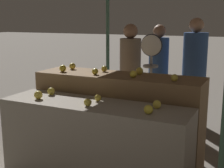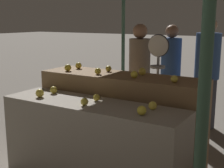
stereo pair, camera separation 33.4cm
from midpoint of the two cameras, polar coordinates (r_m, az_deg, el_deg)
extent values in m
cylinder|color=#33513D|center=(1.82, 21.49, -3.25)|extent=(0.07, 0.07, 2.49)
cylinder|color=#33513D|center=(6.35, 3.58, 7.69)|extent=(0.07, 0.07, 2.49)
cube|color=gray|center=(3.29, -0.79, -10.78)|extent=(1.98, 0.55, 0.86)
cube|color=olive|center=(3.75, 4.14, -6.35)|extent=(1.98, 0.55, 1.06)
sphere|color=yellow|center=(3.43, -10.39, -1.70)|extent=(0.09, 0.09, 0.09)
sphere|color=gold|center=(3.05, -1.89, -3.31)|extent=(0.08, 0.08, 0.08)
sphere|color=gold|center=(2.78, 8.90, -4.85)|extent=(0.08, 0.08, 0.08)
sphere|color=gold|center=(3.58, -8.04, -1.10)|extent=(0.08, 0.08, 0.08)
sphere|color=yellow|center=(3.23, 0.09, -2.51)|extent=(0.07, 0.07, 0.07)
sphere|color=yellow|center=(2.96, 10.67, -3.94)|extent=(0.08, 0.08, 0.08)
sphere|color=gold|center=(3.88, -5.65, 2.97)|extent=(0.08, 0.08, 0.08)
sphere|color=gold|center=(3.63, 0.03, 2.34)|extent=(0.07, 0.07, 0.07)
sphere|color=gold|center=(3.42, 6.88, 1.72)|extent=(0.08, 0.08, 0.08)
sphere|color=gold|center=(3.25, 14.25, 0.87)|extent=(0.08, 0.08, 0.08)
sphere|color=yellow|center=(4.06, -3.81, 3.37)|extent=(0.08, 0.08, 0.08)
sphere|color=gold|center=(3.83, 1.86, 2.81)|extent=(0.07, 0.07, 0.07)
sphere|color=yellow|center=(3.61, 8.20, 2.26)|extent=(0.09, 0.09, 0.09)
cylinder|color=#99999E|center=(4.26, 10.51, -2.05)|extent=(0.04, 0.04, 1.39)
cylinder|color=black|center=(4.15, 10.82, 6.90)|extent=(0.30, 0.01, 0.30)
cylinder|color=silver|center=(4.13, 10.75, 6.89)|extent=(0.27, 0.02, 0.27)
cylinder|color=#99999E|center=(4.15, 10.64, 4.05)|extent=(0.01, 0.01, 0.14)
cylinder|color=#99999E|center=(4.16, 10.60, 3.09)|extent=(0.20, 0.20, 0.03)
cube|color=#2D2D38|center=(4.81, 6.91, -4.20)|extent=(0.28, 0.24, 0.76)
cylinder|color=#756656|center=(4.67, 7.12, 4.19)|extent=(0.43, 0.43, 0.66)
sphere|color=#936B51|center=(4.63, 7.26, 9.55)|extent=(0.21, 0.21, 0.21)
cube|color=#2D2D38|center=(5.16, 18.40, -3.38)|extent=(0.31, 0.22, 0.80)
cylinder|color=#2D4C84|center=(5.03, 18.95, 4.86)|extent=(0.44, 0.44, 0.69)
sphere|color=tan|center=(5.00, 19.30, 10.09)|extent=(0.23, 0.23, 0.23)
cube|color=#2D2D38|center=(5.36, 12.23, -2.77)|extent=(0.29, 0.24, 0.75)
cylinder|color=#2D4C84|center=(5.23, 12.56, 4.66)|extent=(0.44, 0.44, 0.65)
sphere|color=#936B51|center=(5.20, 12.78, 9.38)|extent=(0.21, 0.21, 0.21)
camera|label=1|loc=(0.17, -87.14, 0.59)|focal=50.00mm
camera|label=2|loc=(0.17, 92.86, -0.59)|focal=50.00mm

